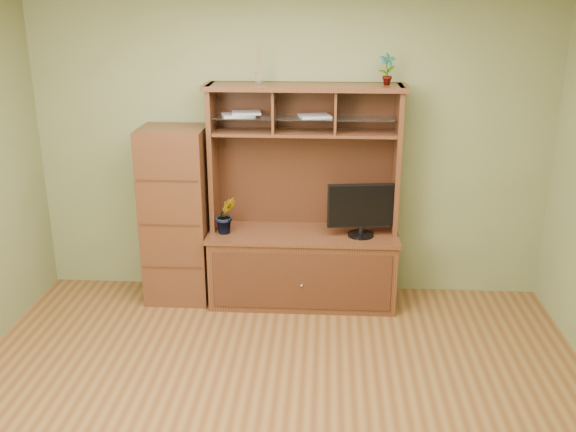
{
  "coord_description": "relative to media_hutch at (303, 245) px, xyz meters",
  "views": [
    {
      "loc": [
        0.32,
        -3.49,
        2.58
      ],
      "look_at": [
        0.02,
        1.2,
        0.97
      ],
      "focal_mm": 40.0,
      "sensor_mm": 36.0,
      "label": 1
    }
  ],
  "objects": [
    {
      "name": "magazines",
      "position": [
        -0.33,
        0.08,
        1.13
      ],
      "size": [
        0.94,
        0.26,
        0.04
      ],
      "color": "#A8A8AD",
      "rests_on": "media_hutch"
    },
    {
      "name": "side_cabinet",
      "position": [
        -1.11,
        0.0,
        0.25
      ],
      "size": [
        0.55,
        0.5,
        1.54
      ],
      "color": "#3F1E12",
      "rests_on": "room"
    },
    {
      "name": "reed_diffuser",
      "position": [
        -0.38,
        0.08,
        1.48
      ],
      "size": [
        0.05,
        0.05,
        0.27
      ],
      "color": "silver",
      "rests_on": "media_hutch"
    },
    {
      "name": "room",
      "position": [
        -0.12,
        -1.73,
        0.83
      ],
      "size": [
        4.54,
        4.04,
        2.74
      ],
      "color": "brown",
      "rests_on": "ground"
    },
    {
      "name": "top_plant",
      "position": [
        0.66,
        0.08,
        1.51
      ],
      "size": [
        0.14,
        0.1,
        0.25
      ],
      "primitive_type": "imported",
      "rotation": [
        0.0,
        0.0,
        0.1
      ],
      "color": "#336021",
      "rests_on": "media_hutch"
    },
    {
      "name": "media_hutch",
      "position": [
        0.0,
        0.0,
        0.0
      ],
      "size": [
        1.66,
        0.61,
        1.9
      ],
      "color": "#3F1E12",
      "rests_on": "room"
    },
    {
      "name": "monitor",
      "position": [
        0.49,
        -0.08,
        0.37
      ],
      "size": [
        0.58,
        0.22,
        0.46
      ],
      "rotation": [
        0.0,
        0.0,
        0.13
      ],
      "color": "black",
      "rests_on": "media_hutch"
    },
    {
      "name": "orchid_plant",
      "position": [
        -0.66,
        -0.08,
        0.29
      ],
      "size": [
        0.22,
        0.19,
        0.32
      ],
      "primitive_type": "imported",
      "rotation": [
        0.0,
        0.0,
        0.32
      ],
      "color": "#27541C",
      "rests_on": "media_hutch"
    }
  ]
}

